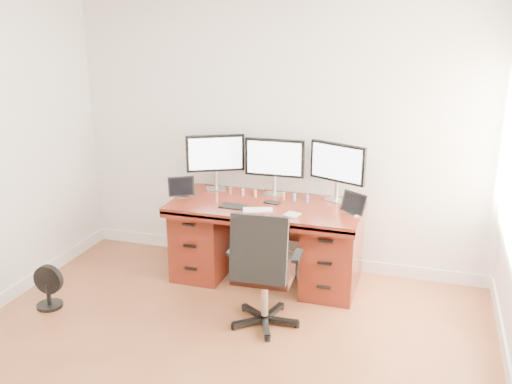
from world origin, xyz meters
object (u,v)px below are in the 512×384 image
(desk, at_px, (267,239))
(monitor_center, at_px, (274,160))
(office_chair, at_px, (263,289))
(keyboard, at_px, (258,210))
(floor_fan, at_px, (48,288))

(desk, bearing_deg, monitor_center, 89.99)
(office_chair, bearing_deg, desk, 101.64)
(monitor_center, distance_m, keyboard, 0.58)
(desk, distance_m, keyboard, 0.43)
(desk, relative_size, office_chair, 1.73)
(desk, height_order, monitor_center, monitor_center)
(office_chair, distance_m, floor_fan, 1.83)
(monitor_center, bearing_deg, keyboard, -93.66)
(office_chair, distance_m, keyboard, 0.76)
(office_chair, bearing_deg, monitor_center, 98.46)
(office_chair, xyz_separation_m, monitor_center, (-0.21, 1.06, 0.76))
(floor_fan, bearing_deg, desk, 30.80)
(desk, bearing_deg, keyboard, -93.15)
(office_chair, height_order, floor_fan, office_chair)
(desk, xyz_separation_m, floor_fan, (-1.60, -1.05, -0.22))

